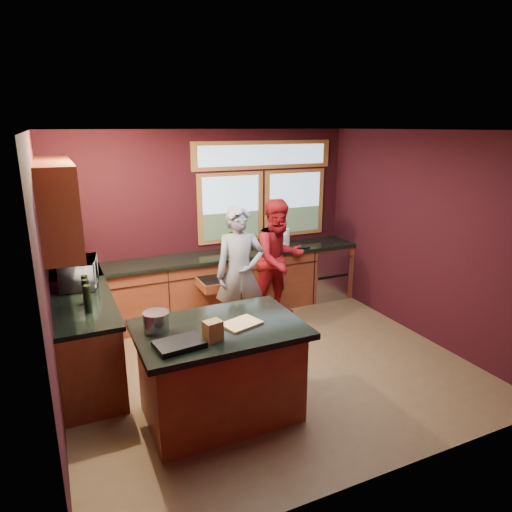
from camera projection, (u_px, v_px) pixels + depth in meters
floor at (267, 364)px, 5.44m from camera, size 4.50×4.50×0.00m
room_shell at (206, 215)px, 4.99m from camera, size 4.52×4.02×2.71m
back_counter at (230, 283)px, 6.87m from camera, size 4.50×0.64×0.93m
left_counter at (84, 330)px, 5.27m from camera, size 0.64×2.30×0.93m
island at (221, 371)px, 4.37m from camera, size 1.55×1.05×0.95m
person_grey at (240, 274)px, 5.94m from camera, size 0.72×0.55×1.77m
person_red at (279, 259)px, 6.61m from camera, size 0.94×0.78×1.76m
microwave at (79, 273)px, 5.31m from camera, size 0.47×0.63×0.32m
potted_plant at (234, 239)px, 6.78m from camera, size 0.34×0.29×0.37m
paper_towel at (286, 238)px, 7.09m from camera, size 0.12×0.12×0.28m
cutting_board at (241, 324)px, 4.28m from camera, size 0.41×0.34×0.02m
stock_pot at (156, 321)px, 4.13m from camera, size 0.24×0.24×0.18m
paper_bag at (213, 331)px, 3.94m from camera, size 0.17×0.15×0.18m
black_tray at (179, 344)px, 3.84m from camera, size 0.43×0.33×0.05m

